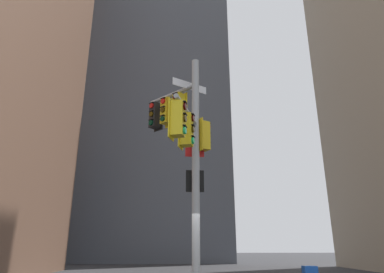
{
  "coord_description": "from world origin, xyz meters",
  "views": [
    {
      "loc": [
        -0.44,
        -10.59,
        1.59
      ],
      "look_at": [
        -0.13,
        -0.2,
        4.97
      ],
      "focal_mm": 31.13,
      "sensor_mm": 36.0,
      "label": 1
    }
  ],
  "objects": [
    {
      "name": "signal_pole_assembly",
      "position": [
        -0.39,
        -0.0,
        4.99
      ],
      "size": [
        2.3,
        4.06,
        7.92
      ],
      "color": "#9EA0A3",
      "rests_on": "ground"
    },
    {
      "name": "building_mid_block",
      "position": [
        -3.82,
        27.93,
        18.42
      ],
      "size": [
        16.34,
        16.34,
        36.83
      ],
      "primitive_type": "cube",
      "color": "#4C5460",
      "rests_on": "ground"
    }
  ]
}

